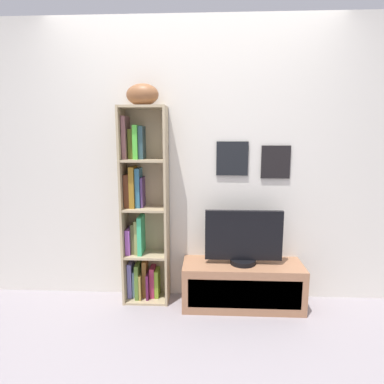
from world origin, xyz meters
The scene contains 6 objects.
ground centered at (0.00, 0.00, -0.02)m, with size 5.20×5.20×0.04m, color gray.
back_wall centered at (0.00, 1.13, 1.24)m, with size 4.80×0.08×2.47m.
bookshelf centered at (-0.45, 1.01, 0.79)m, with size 0.40×0.25×1.72m.
football centered at (-0.41, 0.98, 1.81)m, with size 0.28×0.18×0.18m, color brown.
tv_stand centered at (0.44, 0.91, 0.19)m, with size 1.03×0.37×0.39m.
television centered at (0.44, 0.91, 0.62)m, with size 0.66×0.22×0.47m.
Camera 1 is at (0.13, -1.77, 1.48)m, focal length 30.47 mm.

